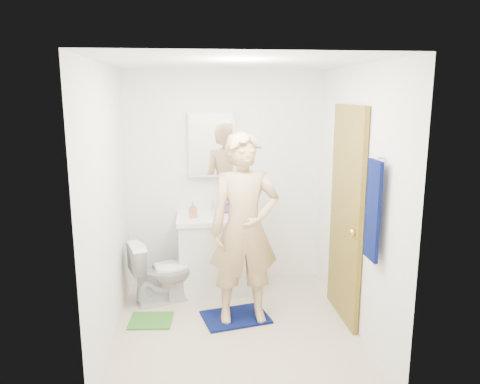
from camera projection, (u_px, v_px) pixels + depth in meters
name	position (u px, v px, depth m)	size (l,w,h in m)	color
floor	(236.00, 329.00, 4.37)	(2.20, 2.40, 0.02)	beige
ceiling	(235.00, 61.00, 3.87)	(2.20, 2.40, 0.02)	white
wall_back	(225.00, 179.00, 5.29)	(2.20, 0.02, 2.40)	white
wall_front	(254.00, 248.00, 2.94)	(2.20, 0.02, 2.40)	white
wall_left	(106.00, 207.00, 4.00)	(0.02, 2.40, 2.40)	white
wall_right	(357.00, 200.00, 4.24)	(0.02, 2.40, 2.40)	white
vanity_cabinet	(214.00, 255.00, 5.16)	(0.75, 0.55, 0.80)	white
countertop	(213.00, 218.00, 5.07)	(0.79, 0.59, 0.05)	white
sink_basin	(213.00, 217.00, 5.07)	(0.40, 0.40, 0.03)	white
faucet	(212.00, 206.00, 5.23)	(0.03, 0.03, 0.12)	silver
medicine_cabinet	(211.00, 144.00, 5.13)	(0.50, 0.12, 0.70)	white
mirror_panel	(212.00, 145.00, 5.07)	(0.46, 0.01, 0.66)	white
door	(346.00, 215.00, 4.41)	(0.05, 0.80, 2.05)	olive
door_knob	(353.00, 232.00, 4.11)	(0.07, 0.07, 0.07)	gold
towel	(373.00, 211.00, 3.66)	(0.03, 0.24, 0.80)	#08124C
towel_hook	(381.00, 157.00, 3.58)	(0.02, 0.02, 0.06)	silver
toilet	(162.00, 271.00, 4.87)	(0.37, 0.65, 0.66)	white
bath_mat	(236.00, 317.00, 4.56)	(0.62, 0.44, 0.02)	#08124C
green_rug	(151.00, 321.00, 4.49)	(0.40, 0.34, 0.02)	#3D822B
soap_dispenser	(193.00, 210.00, 4.97)	(0.08, 0.08, 0.17)	tan
toothbrush_cup	(226.00, 208.00, 5.18)	(0.13, 0.13, 0.10)	#7C479C
man	(244.00, 229.00, 4.33)	(0.65, 0.43, 1.79)	tan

